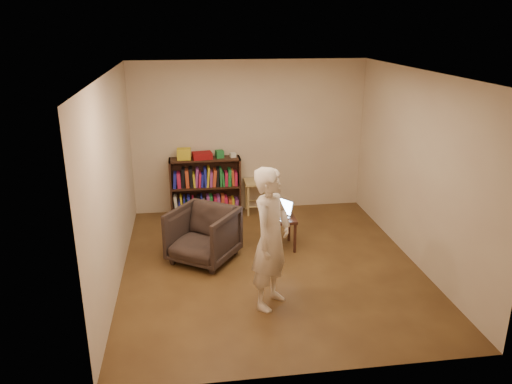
{
  "coord_description": "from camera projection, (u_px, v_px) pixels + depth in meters",
  "views": [
    {
      "loc": [
        -1.07,
        -6.08,
        3.2
      ],
      "look_at": [
        -0.15,
        0.35,
        0.96
      ],
      "focal_mm": 35.0,
      "sensor_mm": 36.0,
      "label": 1
    }
  ],
  "objects": [
    {
      "name": "wall_right",
      "position": [
        417.0,
        169.0,
        6.73
      ],
      "size": [
        0.0,
        4.5,
        4.5
      ],
      "primitive_type": "plane",
      "rotation": [
        1.57,
        0.0,
        -1.57
      ],
      "color": "beige",
      "rests_on": "floor"
    },
    {
      "name": "box_green",
      "position": [
        220.0,
        154.0,
        8.43
      ],
      "size": [
        0.15,
        0.15,
        0.13
      ],
      "primitive_type": "cube",
      "rotation": [
        0.0,
        0.0,
        0.21
      ],
      "color": "#1E7032",
      "rests_on": "bookshelf"
    },
    {
      "name": "wall_left",
      "position": [
        113.0,
        182.0,
        6.19
      ],
      "size": [
        0.0,
        4.5,
        4.5
      ],
      "primitive_type": "plane",
      "rotation": [
        1.57,
        0.0,
        1.57
      ],
      "color": "beige",
      "rests_on": "floor"
    },
    {
      "name": "laptop",
      "position": [
        280.0,
        213.0,
        7.28
      ],
      "size": [
        0.44,
        0.45,
        0.25
      ],
      "rotation": [
        0.0,
        0.0,
        -0.94
      ],
      "color": "#ADADB2",
      "rests_on": "side_table"
    },
    {
      "name": "bookshelf",
      "position": [
        206.0,
        190.0,
        8.59
      ],
      "size": [
        1.2,
        0.3,
        1.0
      ],
      "color": "black",
      "rests_on": "floor"
    },
    {
      "name": "ceiling",
      "position": [
        273.0,
        73.0,
        6.03
      ],
      "size": [
        4.5,
        4.5,
        0.0
      ],
      "primitive_type": "plane",
      "color": "silver",
      "rests_on": "wall_back"
    },
    {
      "name": "armchair",
      "position": [
        203.0,
        235.0,
        6.92
      ],
      "size": [
        1.14,
        1.15,
        0.76
      ],
      "primitive_type": "imported",
      "rotation": [
        0.0,
        0.0,
        -0.6
      ],
      "color": "#2E231E",
      "rests_on": "floor"
    },
    {
      "name": "wall_back",
      "position": [
        249.0,
        137.0,
        8.56
      ],
      "size": [
        4.0,
        0.0,
        4.0
      ],
      "primitive_type": "plane",
      "rotation": [
        1.57,
        0.0,
        0.0
      ],
      "color": "beige",
      "rests_on": "floor"
    },
    {
      "name": "side_table",
      "position": [
        278.0,
        222.0,
        7.3
      ],
      "size": [
        0.48,
        0.48,
        0.49
      ],
      "color": "black",
      "rests_on": "floor"
    },
    {
      "name": "person",
      "position": [
        271.0,
        239.0,
        5.68
      ],
      "size": [
        0.69,
        0.74,
        1.69
      ],
      "primitive_type": "imported",
      "rotation": [
        0.0,
        0.0,
        0.93
      ],
      "color": "beige",
      "rests_on": "floor"
    },
    {
      "name": "red_cloth",
      "position": [
        202.0,
        155.0,
        8.37
      ],
      "size": [
        0.35,
        0.28,
        0.11
      ],
      "primitive_type": "cube",
      "rotation": [
        0.0,
        0.0,
        0.13
      ],
      "color": "maroon",
      "rests_on": "bookshelf"
    },
    {
      "name": "box_white",
      "position": [
        233.0,
        155.0,
        8.46
      ],
      "size": [
        0.11,
        0.11,
        0.07
      ],
      "primitive_type": "cube",
      "rotation": [
        0.0,
        0.0,
        0.22
      ],
      "color": "beige",
      "rests_on": "bookshelf"
    },
    {
      "name": "floor",
      "position": [
        271.0,
        265.0,
        6.88
      ],
      "size": [
        4.5,
        4.5,
        0.0
      ],
      "primitive_type": "plane",
      "color": "#412915",
      "rests_on": "ground"
    },
    {
      "name": "stool",
      "position": [
        256.0,
        187.0,
        8.64
      ],
      "size": [
        0.4,
        0.4,
        0.58
      ],
      "color": "tan",
      "rests_on": "floor"
    },
    {
      "name": "box_yellow",
      "position": [
        184.0,
        154.0,
        8.31
      ],
      "size": [
        0.23,
        0.17,
        0.18
      ],
      "primitive_type": "cube",
      "rotation": [
        0.0,
        0.0,
        -0.05
      ],
      "color": "gold",
      "rests_on": "bookshelf"
    }
  ]
}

